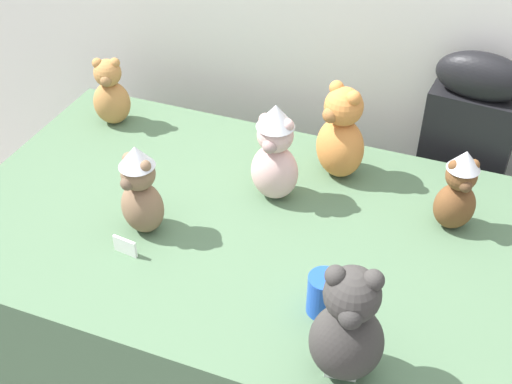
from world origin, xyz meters
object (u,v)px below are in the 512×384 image
at_px(display_table, 256,314).
at_px(teddy_bear_caramel, 111,93).
at_px(teddy_bear_ginger, 341,135).
at_px(teddy_bear_mocha, 140,191).
at_px(party_cup_blue, 324,294).
at_px(teddy_bear_charcoal, 348,328).
at_px(teddy_bear_blush, 275,154).
at_px(instrument_case, 455,191).
at_px(teddy_bear_chestnut, 458,191).

xyz_separation_m(display_table, teddy_bear_caramel, (-0.64, 0.33, 0.48)).
height_order(teddy_bear_ginger, teddy_bear_mocha, teddy_bear_ginger).
distance_m(teddy_bear_ginger, teddy_bear_mocha, 0.61).
relative_size(teddy_bear_mocha, party_cup_blue, 2.49).
height_order(display_table, teddy_bear_charcoal, teddy_bear_charcoal).
xyz_separation_m(teddy_bear_blush, teddy_bear_charcoal, (0.35, -0.53, -0.00)).
bearing_deg(teddy_bear_mocha, teddy_bear_blush, 59.36).
distance_m(instrument_case, teddy_bear_charcoal, 1.07).
relative_size(teddy_bear_blush, teddy_bear_charcoal, 0.98).
distance_m(teddy_bear_charcoal, teddy_bear_caramel, 1.22).
height_order(teddy_bear_blush, teddy_bear_ginger, teddy_bear_blush).
bearing_deg(teddy_bear_caramel, teddy_bear_blush, -38.30).
relative_size(teddy_bear_ginger, party_cup_blue, 2.75).
distance_m(teddy_bear_blush, party_cup_blue, 0.47).
distance_m(display_table, teddy_bear_chestnut, 0.73).
distance_m(teddy_bear_blush, teddy_bear_ginger, 0.22).
relative_size(instrument_case, teddy_bear_charcoal, 3.36).
height_order(teddy_bear_charcoal, teddy_bear_caramel, teddy_bear_charcoal).
bearing_deg(teddy_bear_chestnut, teddy_bear_blush, 159.64).
bearing_deg(instrument_case, display_table, -122.72).
relative_size(teddy_bear_blush, teddy_bear_mocha, 1.12).
bearing_deg(teddy_bear_blush, display_table, -86.56).
bearing_deg(teddy_bear_charcoal, teddy_bear_ginger, 94.72).
bearing_deg(teddy_bear_mocha, party_cup_blue, 4.75).
height_order(instrument_case, teddy_bear_ginger, instrument_case).
bearing_deg(teddy_bear_caramel, teddy_bear_chestnut, -29.12).
height_order(teddy_bear_blush, teddy_bear_mocha, teddy_bear_blush).
height_order(instrument_case, teddy_bear_caramel, instrument_case).
distance_m(teddy_bear_blush, teddy_bear_charcoal, 0.64).
height_order(instrument_case, teddy_bear_blush, instrument_case).
bearing_deg(teddy_bear_charcoal, teddy_bear_mocha, 145.64).
distance_m(teddy_bear_blush, teddy_bear_chestnut, 0.50).
distance_m(teddy_bear_ginger, teddy_bear_caramel, 0.79).
bearing_deg(teddy_bear_blush, teddy_bear_caramel, 168.47).
relative_size(teddy_bear_blush, teddy_bear_ginger, 1.01).
height_order(instrument_case, teddy_bear_charcoal, instrument_case).
bearing_deg(teddy_bear_charcoal, instrument_case, 70.35).
distance_m(teddy_bear_ginger, teddy_bear_chestnut, 0.38).
bearing_deg(teddy_bear_chestnut, teddy_bear_ginger, 135.02).
xyz_separation_m(display_table, party_cup_blue, (0.26, -0.23, 0.42)).
bearing_deg(party_cup_blue, teddy_bear_blush, 124.59).
relative_size(teddy_bear_ginger, teddy_bear_charcoal, 0.97).
bearing_deg(instrument_case, party_cup_blue, -99.64).
bearing_deg(party_cup_blue, teddy_bear_charcoal, -59.02).
bearing_deg(teddy_bear_ginger, teddy_bear_blush, -96.81).
bearing_deg(teddy_bear_ginger, teddy_bear_mocha, -101.40).
height_order(teddy_bear_blush, teddy_bear_charcoal, teddy_bear_charcoal).
bearing_deg(party_cup_blue, teddy_bear_mocha, 168.68).
distance_m(display_table, teddy_bear_charcoal, 0.73).
bearing_deg(display_table, instrument_case, 51.81).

